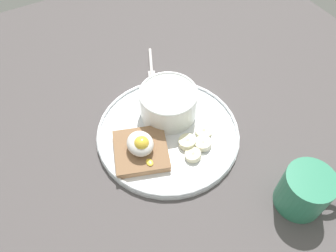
{
  "coord_description": "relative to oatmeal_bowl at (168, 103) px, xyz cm",
  "views": [
    {
      "loc": [
        -33.67,
        19.07,
        56.12
      ],
      "look_at": [
        0.0,
        0.0,
        5.0
      ],
      "focal_mm": 35.0,
      "sensor_mm": 36.0,
      "label": 1
    }
  ],
  "objects": [
    {
      "name": "banana_slice_right",
      "position": [
        -7.99,
        -3.61,
        -2.72
      ],
      "size": [
        4.39,
        4.38,
        0.91
      ],
      "color": "beige",
      "rests_on": "plate"
    },
    {
      "name": "knife",
      "position": [
        13.76,
        -3.22,
        -3.74
      ],
      "size": [
        13.98,
        7.32,
        0.8
      ],
      "color": "silver",
      "rests_on": "ground_plane"
    },
    {
      "name": "banana_slice_left",
      "position": [
        -8.84,
        0.72,
        -2.32
      ],
      "size": [
        4.64,
        4.55,
        1.89
      ],
      "color": "beige",
      "rests_on": "plate"
    },
    {
      "name": "ground_plane",
      "position": [
        -4.35,
        2.53,
        -5.14
      ],
      "size": [
        120.0,
        120.0,
        2.0
      ],
      "primitive_type": "cube",
      "color": "#4E4849",
      "rests_on": "ground"
    },
    {
      "name": "plate",
      "position": [
        -4.35,
        2.53,
        -3.34
      ],
      "size": [
        28.65,
        28.65,
        1.6
      ],
      "color": "white",
      "rests_on": "ground_plane"
    },
    {
      "name": "banana_slice_back",
      "position": [
        -11.78,
        1.3,
        -2.46
      ],
      "size": [
        4.42,
        4.38,
        1.63
      ],
      "color": "beige",
      "rests_on": "plate"
    },
    {
      "name": "oatmeal_bowl",
      "position": [
        0.0,
        0.0,
        0.0
      ],
      "size": [
        11.85,
        11.85,
        6.38
      ],
      "color": "white",
      "rests_on": "plate"
    },
    {
      "name": "poached_egg",
      "position": [
        -6.33,
        9.44,
        0.25
      ],
      "size": [
        7.15,
        4.88,
        4.0
      ],
      "color": "white",
      "rests_on": "toast_slice"
    },
    {
      "name": "toast_slice",
      "position": [
        -6.16,
        9.44,
        -2.26
      ],
      "size": [
        12.78,
        12.78,
        1.59
      ],
      "color": "#8C6646",
      "rests_on": "plate"
    },
    {
      "name": "banana_slice_front",
      "position": [
        -10.54,
        -1.76,
        -2.42
      ],
      "size": [
        4.61,
        4.54,
        1.71
      ],
      "color": "#EFE6C8",
      "rests_on": "plate"
    },
    {
      "name": "coffee_mug",
      "position": [
        -28.17,
        -10.29,
        0.09
      ],
      "size": [
        8.26,
        11.08,
        8.23
      ],
      "color": "#328764",
      "rests_on": "ground_plane"
    }
  ]
}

